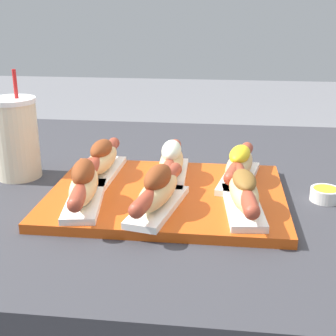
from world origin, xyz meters
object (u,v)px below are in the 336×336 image
(serving_tray, at_px, (167,195))
(hot_dog_0, at_px, (84,185))
(hot_dog_1, at_px, (158,191))
(hot_dog_3, at_px, (102,159))
(sauce_bowl, at_px, (325,194))
(hot_dog_5, at_px, (239,165))
(hot_dog_2, at_px, (244,192))
(hot_dog_4, at_px, (171,162))
(drink_cup, at_px, (16,138))

(serving_tray, height_order, hot_dog_0, hot_dog_0)
(hot_dog_1, height_order, hot_dog_3, hot_dog_1)
(sauce_bowl, bearing_deg, hot_dog_5, 165.66)
(hot_dog_0, bearing_deg, hot_dog_3, 91.90)
(hot_dog_3, height_order, hot_dog_5, hot_dog_3)
(sauce_bowl, bearing_deg, hot_dog_3, 174.65)
(hot_dog_3, bearing_deg, hot_dog_5, 0.01)
(hot_dog_2, bearing_deg, serving_tray, 154.42)
(hot_dog_0, xyz_separation_m, hot_dog_1, (0.14, -0.01, -0.00))
(hot_dog_0, distance_m, sauce_bowl, 0.46)
(hot_dog_4, bearing_deg, drink_cup, 177.65)
(hot_dog_0, xyz_separation_m, hot_dog_3, (-0.00, 0.15, -0.00))
(sauce_bowl, height_order, drink_cup, drink_cup)
(hot_dog_2, height_order, drink_cup, drink_cup)
(hot_dog_0, height_order, hot_dog_5, hot_dog_0)
(hot_dog_2, distance_m, hot_dog_5, 0.14)
(hot_dog_5, relative_size, drink_cup, 0.95)
(hot_dog_4, bearing_deg, serving_tray, -90.54)
(hot_dog_3, height_order, hot_dog_4, hot_dog_4)
(sauce_bowl, bearing_deg, hot_dog_0, -166.72)
(hot_dog_0, relative_size, hot_dog_5, 1.01)
(hot_dog_4, height_order, sauce_bowl, hot_dog_4)
(hot_dog_0, distance_m, hot_dog_4, 0.21)
(hot_dog_5, distance_m, drink_cup, 0.48)
(serving_tray, bearing_deg, sauce_bowl, 5.55)
(hot_dog_4, distance_m, drink_cup, 0.34)
(serving_tray, relative_size, hot_dog_4, 1.99)
(serving_tray, distance_m, hot_dog_5, 0.16)
(serving_tray, xyz_separation_m, sauce_bowl, (0.31, 0.03, 0.01))
(hot_dog_0, bearing_deg, hot_dog_4, 46.54)
(hot_dog_1, distance_m, hot_dog_3, 0.21)
(serving_tray, bearing_deg, hot_dog_4, 89.46)
(serving_tray, distance_m, hot_dog_1, 0.10)
(hot_dog_1, relative_size, hot_dog_3, 0.98)
(hot_dog_2, relative_size, hot_dog_4, 1.00)
(hot_dog_2, bearing_deg, drink_cup, 161.99)
(drink_cup, bearing_deg, hot_dog_3, -4.70)
(hot_dog_5, relative_size, sauce_bowl, 3.86)
(hot_dog_2, xyz_separation_m, hot_dog_5, (-0.00, 0.14, 0.00))
(hot_dog_1, height_order, hot_dog_5, hot_dog_1)
(hot_dog_1, relative_size, hot_dog_2, 0.99)
(hot_dog_1, bearing_deg, hot_dog_2, 6.99)
(serving_tray, distance_m, hot_dog_2, 0.17)
(drink_cup, bearing_deg, sauce_bowl, -5.16)
(hot_dog_1, distance_m, hot_dog_5, 0.22)
(serving_tray, xyz_separation_m, hot_dog_2, (0.14, -0.07, 0.04))
(hot_dog_0, xyz_separation_m, hot_dog_4, (0.14, 0.15, -0.00))
(hot_dog_5, distance_m, sauce_bowl, 0.18)
(hot_dog_2, height_order, hot_dog_5, hot_dog_5)
(sauce_bowl, relative_size, drink_cup, 0.25)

